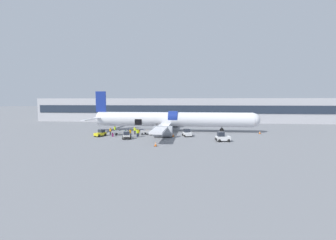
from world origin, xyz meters
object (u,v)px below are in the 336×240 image
(baggage_tug_lead, at_px, (127,136))
(ground_crew_marshal, at_px, (115,129))
(ground_crew_helper, at_px, (139,133))
(suitcase_on_tarmac_spare, at_px, (128,135))
(ground_crew_loader_a, at_px, (135,130))
(suitcase_on_tarmac_upright, at_px, (113,135))
(baggage_cart_queued, at_px, (148,132))
(baggage_tug_spare, at_px, (101,133))
(airplane, at_px, (171,120))
(ground_crew_supervisor, at_px, (130,133))
(ground_crew_loader_b, at_px, (110,131))
(baggage_tug_rear, at_px, (187,133))
(ground_crew_driver, at_px, (137,133))
(baggage_tug_mid, at_px, (222,137))
(baggage_cart_loading, at_px, (121,133))

(baggage_tug_lead, xyz_separation_m, ground_crew_marshal, (-4.81, 6.87, 0.30))
(ground_crew_helper, xyz_separation_m, ground_crew_marshal, (-6.40, 3.57, 0.12))
(baggage_tug_lead, relative_size, suitcase_on_tarmac_spare, 3.88)
(ground_crew_loader_a, distance_m, suitcase_on_tarmac_upright, 5.27)
(baggage_cart_queued, xyz_separation_m, ground_crew_helper, (-1.53, -2.61, 0.25))
(baggage_tug_spare, relative_size, suitcase_on_tarmac_upright, 3.39)
(airplane, distance_m, ground_crew_supervisor, 12.07)
(ground_crew_loader_b, relative_size, ground_crew_helper, 1.03)
(ground_crew_helper, xyz_separation_m, suitcase_on_tarmac_upright, (-5.31, -0.93, -0.45))
(ground_crew_loader_a, relative_size, suitcase_on_tarmac_upright, 2.05)
(ground_crew_loader_a, xyz_separation_m, ground_crew_helper, (1.50, -2.67, -0.10))
(ground_crew_loader_b, xyz_separation_m, ground_crew_marshal, (0.33, 2.01, 0.10))
(baggage_cart_queued, bearing_deg, baggage_tug_spare, -160.79)
(baggage_tug_spare, height_order, ground_crew_marshal, ground_crew_marshal)
(ground_crew_loader_b, distance_m, ground_crew_supervisor, 5.68)
(baggage_tug_rear, relative_size, baggage_cart_queued, 0.70)
(baggage_tug_lead, xyz_separation_m, baggage_tug_spare, (-6.45, 2.59, -0.04))
(airplane, xyz_separation_m, baggage_cart_queued, (-4.58, -5.71, -2.30))
(ground_crew_marshal, bearing_deg, ground_crew_driver, -36.04)
(baggage_tug_lead, relative_size, suitcase_on_tarmac_upright, 3.42)
(baggage_tug_mid, bearing_deg, baggage_cart_queued, 155.84)
(baggage_tug_mid, bearing_deg, ground_crew_driver, 169.42)
(baggage_tug_spare, height_order, ground_crew_loader_a, ground_crew_loader_a)
(baggage_tug_lead, distance_m, suitcase_on_tarmac_spare, 3.41)
(ground_crew_loader_b, xyz_separation_m, suitcase_on_tarmac_spare, (4.54, -1.52, -0.52))
(baggage_cart_queued, xyz_separation_m, suitcase_on_tarmac_spare, (-3.72, -2.57, -0.24))
(airplane, bearing_deg, ground_crew_loader_b, -152.22)
(suitcase_on_tarmac_spare, bearing_deg, ground_crew_supervisor, -52.31)
(baggage_tug_spare, bearing_deg, baggage_tug_mid, -8.06)
(baggage_tug_lead, xyz_separation_m, ground_crew_loader_a, (0.09, 5.98, 0.28))
(suitcase_on_tarmac_spare, bearing_deg, ground_crew_driver, -27.32)
(baggage_tug_rear, bearing_deg, ground_crew_supervisor, -170.56)
(baggage_tug_rear, distance_m, ground_crew_supervisor, 11.92)
(ground_crew_driver, bearing_deg, baggage_tug_mid, -10.58)
(ground_crew_loader_a, xyz_separation_m, ground_crew_loader_b, (-5.23, -1.11, -0.08))
(baggage_cart_queued, height_order, suitcase_on_tarmac_spare, baggage_cart_queued)
(baggage_cart_loading, xyz_separation_m, ground_crew_helper, (4.19, -1.46, 0.28))
(baggage_tug_lead, distance_m, ground_crew_driver, 2.74)
(ground_crew_helper, bearing_deg, suitcase_on_tarmac_spare, 178.94)
(ground_crew_loader_b, bearing_deg, ground_crew_loader_a, 12.00)
(ground_crew_marshal, bearing_deg, baggage_cart_queued, -6.87)
(baggage_tug_lead, bearing_deg, baggage_tug_mid, -2.89)
(ground_crew_loader_a, relative_size, ground_crew_supervisor, 1.07)
(airplane, distance_m, baggage_cart_loading, 12.60)
(ground_crew_loader_a, bearing_deg, ground_crew_loader_b, -168.00)
(ground_crew_loader_a, bearing_deg, suitcase_on_tarmac_upright, -136.63)
(airplane, distance_m, suitcase_on_tarmac_upright, 14.91)
(baggage_cart_loading, bearing_deg, airplane, 33.69)
(baggage_tug_lead, height_order, ground_crew_loader_a, ground_crew_loader_a)
(baggage_tug_lead, bearing_deg, airplane, 56.50)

